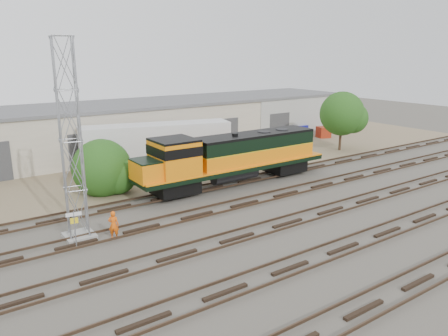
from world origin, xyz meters
TOP-DOWN VIEW (x-y plane):
  - ground at (0.00, 0.00)m, footprint 140.00×140.00m
  - dirt_strip at (0.00, 15.00)m, footprint 80.00×16.00m
  - tracks at (0.00, -3.00)m, footprint 80.00×20.40m
  - warehouse at (0.04, 22.98)m, footprint 58.40×10.40m
  - locomotive at (2.12, 6.00)m, footprint 17.37×3.05m
  - signal_tower at (-11.49, 2.59)m, footprint 1.69×1.69m
  - sign_post at (-12.03, 1.39)m, footprint 0.85×0.14m
  - worker at (-9.86, 1.23)m, footprint 0.74×0.70m
  - semi_trailer at (-0.22, 14.20)m, footprint 14.03×6.18m
  - dumpster_blue at (21.86, 18.23)m, footprint 1.77×1.69m
  - dumpster_red at (23.92, 16.06)m, footprint 1.83×1.76m
  - tree_mid at (-7.12, 9.78)m, footprint 4.74×4.52m
  - tree_east at (20.06, 9.66)m, footprint 5.07×4.83m

SIDE VIEW (x-z plane):
  - ground at x=0.00m, z-range 0.00..0.00m
  - dirt_strip at x=0.00m, z-range 0.00..0.02m
  - tracks at x=0.00m, z-range -0.06..0.22m
  - dumpster_red at x=23.92m, z-range 0.00..1.40m
  - dumpster_blue at x=21.86m, z-range 0.00..1.50m
  - worker at x=-9.86m, z-range 0.00..1.70m
  - sign_post at x=-12.03m, z-range 0.41..2.48m
  - tree_mid at x=-7.12m, z-range -0.38..4.13m
  - locomotive at x=2.12m, z-range 0.31..4.48m
  - warehouse at x=0.04m, z-range 0.00..5.30m
  - semi_trailer at x=-0.22m, z-range 0.55..4.79m
  - tree_east at x=20.06m, z-range 0.72..7.24m
  - signal_tower at x=-11.49m, z-range -0.15..11.30m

